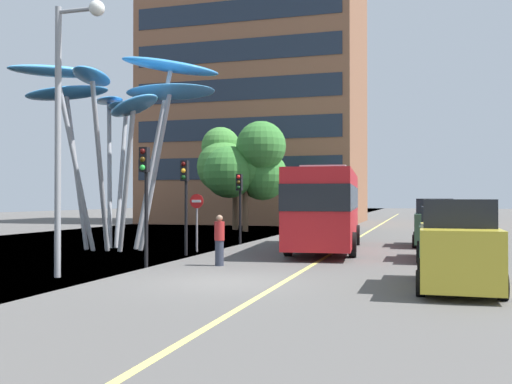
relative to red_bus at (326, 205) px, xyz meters
name	(u,v)px	position (x,y,z in m)	size (l,w,h in m)	color
ground	(200,282)	(-1.80, -10.10, -2.01)	(120.00, 240.00, 0.10)	#54514F
red_bus	(326,205)	(0.00, 0.00, 0.00)	(3.33, 10.33, 3.59)	red
leaf_sculpture	(120,99)	(-8.63, -2.29, 4.58)	(8.85, 8.35, 8.64)	#9EA0A5
traffic_light_kerb_near	(145,181)	(-4.60, -7.84, 0.85)	(0.28, 0.42, 3.89)	black
traffic_light_kerb_far	(185,187)	(-4.89, -3.88, 0.73)	(0.28, 0.42, 3.71)	black
traffic_light_island_mid	(240,193)	(-4.52, 1.94, 0.52)	(0.28, 0.42, 3.42)	black
car_parked_near	(457,246)	(4.86, -9.68, -0.91)	(1.95, 4.53, 2.22)	gold
car_parked_mid	(445,235)	(4.79, -2.75, -1.04)	(1.97, 3.81, 1.94)	#2D5138
car_parked_far	(434,224)	(4.52, 3.57, -0.91)	(1.94, 4.09, 2.23)	#2D5138
street_lamp	(68,103)	(-5.59, -10.61, 2.97)	(1.55, 0.44, 7.76)	gray
tree_pavement_near	(248,167)	(-7.41, 12.81, 2.42)	(5.57, 4.74, 7.44)	brown
tree_pavement_far	(227,164)	(-9.35, 14.07, 2.70)	(4.70, 3.71, 7.36)	brown
pedestrian	(219,240)	(-2.46, -6.66, -1.11)	(0.34, 0.34, 1.69)	#2D3342
no_entry_sign	(197,213)	(-5.10, -2.15, -0.34)	(0.60, 0.12, 2.42)	gray
backdrop_building	(259,84)	(-10.95, 28.16, 11.12)	(18.86, 14.72, 26.15)	brown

